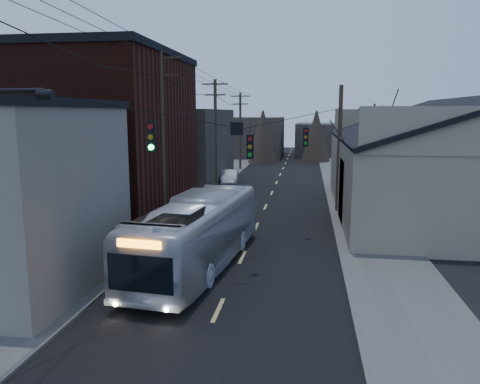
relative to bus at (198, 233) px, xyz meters
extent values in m
cube|color=black|center=(1.71, 17.67, -1.55)|extent=(9.00, 110.00, 0.02)
cube|color=#474744|center=(-4.79, 17.67, -1.50)|extent=(4.00, 110.00, 0.12)
cube|color=#474744|center=(8.21, 17.67, -1.50)|extent=(4.00, 110.00, 0.12)
cube|color=black|center=(-8.29, 7.67, 3.44)|extent=(10.00, 12.00, 10.00)
cube|color=#38312D|center=(-7.79, 23.67, 1.94)|extent=(9.00, 14.00, 7.00)
cube|color=gray|center=(14.71, 12.67, 0.94)|extent=(16.00, 20.00, 5.00)
cube|color=black|center=(10.71, 12.67, 4.74)|extent=(8.16, 20.60, 2.86)
cube|color=#38312D|center=(-4.29, 52.67, 1.44)|extent=(10.00, 12.00, 6.00)
cube|color=#38312D|center=(8.71, 57.67, 0.94)|extent=(12.00, 14.00, 5.00)
cone|color=black|center=(8.21, 7.67, 2.04)|extent=(0.40, 0.40, 7.20)
cylinder|color=#382B1E|center=(-3.29, 5.67, 3.44)|extent=(0.28, 0.28, 10.00)
cube|color=#382B1E|center=(-3.29, 5.67, 8.04)|extent=(2.20, 0.12, 0.12)
cylinder|color=#382B1E|center=(-3.29, 20.67, 3.19)|extent=(0.28, 0.28, 9.50)
cube|color=#382B1E|center=(-3.29, 20.67, 7.54)|extent=(2.20, 0.12, 0.12)
cylinder|color=#382B1E|center=(-3.29, 35.67, 2.94)|extent=(0.28, 0.28, 9.00)
cube|color=#382B1E|center=(-3.29, 35.67, 7.04)|extent=(2.20, 0.12, 0.12)
cylinder|color=#382B1E|center=(6.71, 12.67, 2.69)|extent=(0.28, 0.28, 8.50)
cube|color=black|center=(-0.29, -4.83, 4.39)|extent=(0.28, 0.20, 1.00)
cube|color=black|center=(2.31, -0.33, 3.79)|extent=(0.28, 0.20, 1.00)
cube|color=black|center=(4.51, 5.67, 3.89)|extent=(0.28, 0.20, 1.00)
imported|color=silver|center=(0.00, 0.00, 0.00)|extent=(3.83, 11.45, 3.13)
imported|color=#ADB0B5|center=(-2.59, 23.82, -0.87)|extent=(1.87, 4.32, 1.38)
camera|label=1|loc=(4.62, -19.21, 5.15)|focal=35.00mm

